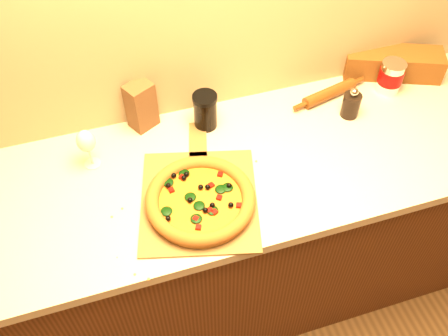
{
  "coord_description": "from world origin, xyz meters",
  "views": [
    {
      "loc": [
        -0.38,
        0.37,
        2.21
      ],
      "look_at": [
        -0.06,
        1.38,
        0.96
      ],
      "focal_mm": 40.0,
      "sensor_mm": 36.0,
      "label": 1
    }
  ],
  "objects_px": {
    "pizza": "(200,200)",
    "pepper_grinder": "(351,104)",
    "pizza_peel": "(199,196)",
    "coffee_canister": "(391,76)",
    "dark_jar": "(205,111)",
    "rolling_pin": "(329,93)",
    "wine_glass": "(86,142)"
  },
  "relations": [
    {
      "from": "pizza",
      "to": "dark_jar",
      "type": "height_order",
      "value": "dark_jar"
    },
    {
      "from": "pizza_peel",
      "to": "dark_jar",
      "type": "bearing_deg",
      "value": 84.72
    },
    {
      "from": "pepper_grinder",
      "to": "rolling_pin",
      "type": "height_order",
      "value": "pepper_grinder"
    },
    {
      "from": "pizza",
      "to": "wine_glass",
      "type": "distance_m",
      "value": 0.43
    },
    {
      "from": "pepper_grinder",
      "to": "wine_glass",
      "type": "height_order",
      "value": "wine_glass"
    },
    {
      "from": "coffee_canister",
      "to": "dark_jar",
      "type": "xyz_separation_m",
      "value": [
        -0.74,
        0.03,
        0.0
      ]
    },
    {
      "from": "wine_glass",
      "to": "dark_jar",
      "type": "xyz_separation_m",
      "value": [
        0.43,
        0.07,
        -0.04
      ]
    },
    {
      "from": "rolling_pin",
      "to": "pepper_grinder",
      "type": "bearing_deg",
      "value": -74.15
    },
    {
      "from": "dark_jar",
      "to": "pizza",
      "type": "bearing_deg",
      "value": -108.65
    },
    {
      "from": "rolling_pin",
      "to": "wine_glass",
      "type": "relative_size",
      "value": 2.12
    },
    {
      "from": "wine_glass",
      "to": "dark_jar",
      "type": "height_order",
      "value": "wine_glass"
    },
    {
      "from": "pepper_grinder",
      "to": "dark_jar",
      "type": "distance_m",
      "value": 0.54
    },
    {
      "from": "pizza",
      "to": "pepper_grinder",
      "type": "height_order",
      "value": "pepper_grinder"
    },
    {
      "from": "pizza_peel",
      "to": "pizza",
      "type": "distance_m",
      "value": 0.05
    },
    {
      "from": "rolling_pin",
      "to": "wine_glass",
      "type": "bearing_deg",
      "value": -175.95
    },
    {
      "from": "pizza_peel",
      "to": "rolling_pin",
      "type": "height_order",
      "value": "rolling_pin"
    },
    {
      "from": "wine_glass",
      "to": "dark_jar",
      "type": "relative_size",
      "value": 1.1
    },
    {
      "from": "pizza_peel",
      "to": "pepper_grinder",
      "type": "bearing_deg",
      "value": 32.22
    },
    {
      "from": "pizza",
      "to": "wine_glass",
      "type": "height_order",
      "value": "wine_glass"
    },
    {
      "from": "pizza",
      "to": "pepper_grinder",
      "type": "xyz_separation_m",
      "value": [
        0.65,
        0.24,
        0.02
      ]
    },
    {
      "from": "pizza_peel",
      "to": "pepper_grinder",
      "type": "height_order",
      "value": "pepper_grinder"
    },
    {
      "from": "pepper_grinder",
      "to": "wine_glass",
      "type": "distance_m",
      "value": 0.96
    },
    {
      "from": "pizza_peel",
      "to": "dark_jar",
      "type": "relative_size",
      "value": 4.2
    },
    {
      "from": "rolling_pin",
      "to": "pizza",
      "type": "bearing_deg",
      "value": -150.48
    },
    {
      "from": "coffee_canister",
      "to": "dark_jar",
      "type": "height_order",
      "value": "dark_jar"
    },
    {
      "from": "pepper_grinder",
      "to": "pizza",
      "type": "bearing_deg",
      "value": -159.7
    },
    {
      "from": "coffee_canister",
      "to": "dark_jar",
      "type": "distance_m",
      "value": 0.74
    },
    {
      "from": "rolling_pin",
      "to": "dark_jar",
      "type": "bearing_deg",
      "value": -179.94
    },
    {
      "from": "pizza_peel",
      "to": "wine_glass",
      "type": "relative_size",
      "value": 3.83
    },
    {
      "from": "pizza_peel",
      "to": "rolling_pin",
      "type": "relative_size",
      "value": 1.81
    },
    {
      "from": "pepper_grinder",
      "to": "coffee_canister",
      "type": "relative_size",
      "value": 0.97
    },
    {
      "from": "rolling_pin",
      "to": "dark_jar",
      "type": "height_order",
      "value": "dark_jar"
    }
  ]
}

